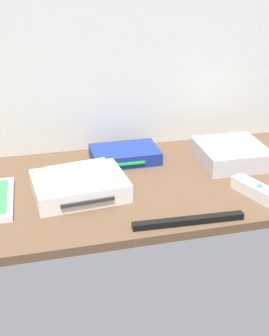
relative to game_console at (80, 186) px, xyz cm
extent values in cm
cube|color=brown|center=(13.86, 2.70, -3.20)|extent=(100.00, 48.00, 2.00)
cube|color=silver|center=(13.86, 27.30, 29.80)|extent=(110.00, 1.20, 64.00)
cube|color=white|center=(0.00, 0.03, 0.00)|extent=(22.29, 17.73, 4.40)
cube|color=#2D2D2D|center=(0.70, -8.14, 0.00)|extent=(12.01, 1.62, 0.80)
cube|color=silver|center=(41.90, 8.04, 0.30)|extent=(17.40, 17.40, 5.00)
cube|color=silver|center=(41.90, 8.04, 2.95)|extent=(16.70, 16.70, 0.30)
cube|color=navy|center=(14.59, 16.53, -0.50)|extent=(18.00, 12.00, 3.40)
cube|color=#19D833|center=(14.60, 10.33, -0.50)|extent=(8.00, 0.40, 0.60)
cube|color=white|center=(39.84, -11.77, -0.70)|extent=(8.33, 15.15, 3.00)
cylinder|color=#387FDB|center=(39.84, -11.77, 1.00)|extent=(1.40, 1.40, 0.40)
cube|color=white|center=(0.34, 0.50, 3.20)|extent=(15.39, 9.97, 2.00)
cylinder|color=#99999E|center=(-3.62, -0.07, 4.40)|extent=(2.26, 2.26, 0.40)
cube|color=black|center=(20.26, -18.41, -1.50)|extent=(24.06, 2.88, 1.40)
camera|label=1|loc=(-10.60, -95.61, 49.35)|focal=49.27mm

